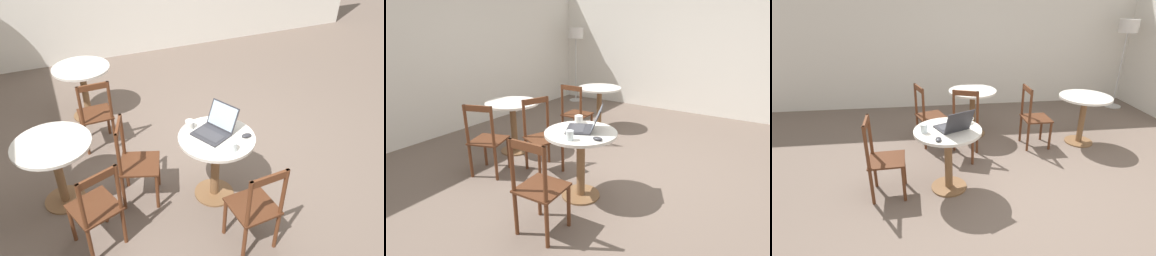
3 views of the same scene
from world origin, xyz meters
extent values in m
plane|color=#66564C|center=(0.00, 0.00, 0.00)|extent=(16.00, 16.00, 0.00)
cube|color=silver|center=(0.00, 3.23, 1.35)|extent=(9.40, 0.06, 2.70)
cylinder|color=brown|center=(-0.77, 0.26, 0.01)|extent=(0.41, 0.41, 0.02)
cylinder|color=brown|center=(-0.77, 0.26, 0.36)|extent=(0.09, 0.09, 0.69)
cylinder|color=silver|center=(-0.77, 0.26, 0.72)|extent=(0.74, 0.74, 0.03)
cylinder|color=brown|center=(1.30, 1.22, 0.01)|extent=(0.41, 0.41, 0.02)
cylinder|color=brown|center=(1.30, 1.22, 0.36)|extent=(0.09, 0.09, 0.69)
cylinder|color=silver|center=(1.30, 1.22, 0.72)|extent=(0.74, 0.74, 0.03)
cylinder|color=brown|center=(-0.28, 1.72, 0.01)|extent=(0.41, 0.41, 0.02)
cylinder|color=brown|center=(-0.28, 1.72, 0.36)|extent=(0.09, 0.09, 0.69)
cylinder|color=silver|center=(-0.28, 1.72, 0.72)|extent=(0.74, 0.74, 0.03)
cylinder|color=#562D19|center=(-0.42, 0.75, 0.21)|extent=(0.04, 0.04, 0.42)
cylinder|color=#562D19|center=(-0.73, 0.87, 0.21)|extent=(0.04, 0.04, 0.42)
cylinder|color=#562D19|center=(-0.31, 1.07, 0.21)|extent=(0.04, 0.04, 0.42)
cylinder|color=#562D19|center=(-0.62, 1.18, 0.21)|extent=(0.04, 0.04, 0.42)
cube|color=#492715|center=(-0.52, 0.97, 0.43)|extent=(0.49, 0.49, 0.02)
cylinder|color=#562D19|center=(-0.31, 1.07, 0.67)|extent=(0.04, 0.04, 0.47)
cylinder|color=#562D19|center=(-0.62, 1.18, 0.67)|extent=(0.04, 0.04, 0.47)
cube|color=#562D19|center=(-0.46, 1.12, 0.87)|extent=(0.35, 0.14, 0.07)
cylinder|color=#562D19|center=(-1.28, 0.40, 0.21)|extent=(0.04, 0.04, 0.42)
cylinder|color=#562D19|center=(-1.26, 0.07, 0.21)|extent=(0.04, 0.04, 0.42)
cylinder|color=#562D19|center=(-1.61, 0.38, 0.21)|extent=(0.04, 0.04, 0.42)
cylinder|color=#562D19|center=(-1.59, 0.05, 0.21)|extent=(0.04, 0.04, 0.42)
cube|color=#492715|center=(-1.44, 0.23, 0.43)|extent=(0.40, 0.40, 0.02)
cylinder|color=#562D19|center=(-1.61, 0.38, 0.67)|extent=(0.04, 0.04, 0.47)
cylinder|color=#562D19|center=(-1.59, 0.05, 0.67)|extent=(0.04, 0.04, 0.47)
cube|color=#562D19|center=(-1.60, 0.22, 0.87)|extent=(0.04, 0.36, 0.07)
cylinder|color=#562D19|center=(0.75, 1.37, 0.21)|extent=(0.04, 0.04, 0.42)
cylinder|color=#562D19|center=(0.76, 1.04, 0.21)|extent=(0.04, 0.04, 0.42)
cylinder|color=#562D19|center=(0.42, 1.36, 0.21)|extent=(0.04, 0.04, 0.42)
cylinder|color=#562D19|center=(0.42, 1.03, 0.21)|extent=(0.04, 0.04, 0.42)
cube|color=#492715|center=(0.59, 1.20, 0.43)|extent=(0.39, 0.39, 0.02)
cylinder|color=#562D19|center=(0.42, 1.36, 0.67)|extent=(0.04, 0.04, 0.47)
cylinder|color=#562D19|center=(0.42, 1.03, 0.67)|extent=(0.04, 0.04, 0.47)
cube|color=#562D19|center=(0.42, 1.20, 0.87)|extent=(0.03, 0.36, 0.07)
cylinder|color=#562D19|center=(-0.83, 1.70, 0.21)|extent=(0.04, 0.04, 0.42)
cylinder|color=#562D19|center=(-0.72, 1.39, 0.21)|extent=(0.04, 0.04, 0.42)
cylinder|color=#562D19|center=(-1.14, 1.59, 0.21)|extent=(0.04, 0.04, 0.42)
cylinder|color=#562D19|center=(-1.03, 1.28, 0.21)|extent=(0.04, 0.04, 0.42)
cube|color=#492715|center=(-0.93, 1.49, 0.43)|extent=(0.49, 0.49, 0.02)
cylinder|color=#562D19|center=(-1.14, 1.59, 0.67)|extent=(0.04, 0.04, 0.47)
cylinder|color=#562D19|center=(-1.03, 1.28, 0.67)|extent=(0.04, 0.04, 0.47)
cube|color=#562D19|center=(-1.09, 1.43, 0.87)|extent=(0.15, 0.35, 0.07)
cylinder|color=#B7B7B7|center=(2.78, 2.70, 0.01)|extent=(0.31, 0.31, 0.02)
cylinder|color=#B7B7B7|center=(2.78, 2.70, 0.74)|extent=(0.02, 0.02, 1.46)
cylinder|color=silver|center=(2.78, 2.70, 1.57)|extent=(0.35, 0.35, 0.23)
cube|color=#2D2D33|center=(-0.73, 0.30, 0.74)|extent=(0.39, 0.37, 0.02)
cube|color=#38383D|center=(-0.74, 0.32, 0.75)|extent=(0.30, 0.24, 0.00)
cube|color=#2D2D33|center=(-0.65, 0.14, 0.87)|extent=(0.33, 0.23, 0.24)
cube|color=#9EB2C6|center=(-0.65, 0.15, 0.87)|extent=(0.30, 0.21, 0.21)
ellipsoid|color=#2D2D33|center=(-0.88, 0.00, 0.75)|extent=(0.06, 0.10, 0.03)
cylinder|color=silver|center=(-0.53, 0.44, 0.78)|extent=(0.09, 0.09, 0.08)
torus|color=silver|center=(-0.48, 0.44, 0.78)|extent=(0.05, 0.01, 0.05)
cylinder|color=silver|center=(-1.02, 0.22, 0.78)|extent=(0.07, 0.07, 0.09)
camera|label=1|loc=(-3.35, 1.58, 2.79)|focal=35.00mm
camera|label=2|loc=(-3.15, -1.28, 1.76)|focal=28.00mm
camera|label=3|loc=(-0.96, -2.68, 2.03)|focal=28.00mm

